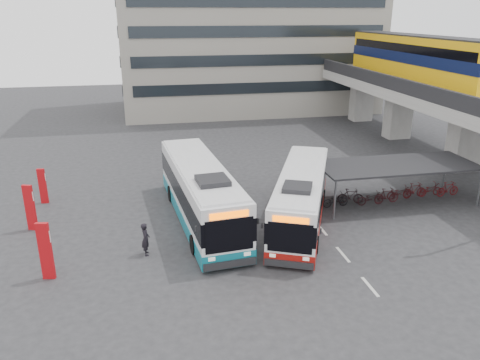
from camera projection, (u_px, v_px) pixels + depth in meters
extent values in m
plane|color=#28282B|center=(279.00, 233.00, 25.90)|extent=(120.00, 120.00, 0.00)
cube|color=gray|center=(465.00, 141.00, 35.69)|extent=(2.20, 1.60, 4.60)
cube|color=gray|center=(398.00, 114.00, 44.91)|extent=(2.20, 1.60, 4.60)
cube|color=gray|center=(362.00, 100.00, 52.28)|extent=(2.20, 1.60, 4.60)
cube|color=gray|center=(439.00, 96.00, 38.44)|extent=(8.00, 32.00, 0.90)
cube|color=black|center=(399.00, 85.00, 37.40)|extent=(0.35, 32.00, 1.10)
cube|color=#E8A80D|center=(418.00, 60.00, 41.13)|extent=(2.90, 20.00, 3.90)
cube|color=#091133|center=(418.00, 57.00, 41.06)|extent=(2.98, 20.02, 0.90)
cube|color=black|center=(419.00, 48.00, 40.79)|extent=(2.96, 19.20, 0.70)
cube|color=black|center=(421.00, 37.00, 40.47)|extent=(2.70, 19.60, 0.25)
cylinder|color=#595B60|center=(314.00, 180.00, 30.61)|extent=(0.12, 0.12, 2.40)
cylinder|color=#595B60|center=(445.00, 170.00, 32.41)|extent=(0.12, 0.12, 2.40)
cylinder|color=#595B60|center=(335.00, 200.00, 27.29)|extent=(0.12, 0.12, 2.40)
cylinder|color=#595B60|center=(480.00, 188.00, 29.10)|extent=(0.12, 0.12, 2.40)
cube|color=black|center=(397.00, 165.00, 29.42)|extent=(10.00, 4.00, 0.12)
imported|color=black|center=(335.00, 199.00, 29.36)|extent=(1.71, 0.60, 0.90)
imported|color=black|center=(352.00, 197.00, 29.55)|extent=(1.66, 0.47, 1.00)
imported|color=black|center=(369.00, 197.00, 29.79)|extent=(1.71, 0.60, 0.90)
imported|color=black|center=(385.00, 195.00, 29.98)|extent=(1.66, 0.47, 1.00)
imported|color=#350C0F|center=(401.00, 194.00, 30.21)|extent=(1.71, 0.60, 0.90)
imported|color=#3F0C0F|center=(418.00, 192.00, 30.41)|extent=(1.66, 0.47, 1.00)
imported|color=#490C0F|center=(433.00, 192.00, 30.64)|extent=(1.71, 0.60, 0.90)
imported|color=#540C0F|center=(449.00, 190.00, 30.84)|extent=(1.66, 0.47, 1.00)
cube|color=gray|center=(247.00, 4.00, 55.99)|extent=(30.00, 15.00, 25.00)
cube|color=beige|center=(370.00, 287.00, 20.83)|extent=(0.15, 1.60, 0.01)
cube|color=beige|center=(343.00, 254.00, 23.60)|extent=(0.15, 1.60, 0.01)
cube|color=beige|center=(322.00, 229.00, 26.37)|extent=(0.15, 1.60, 0.01)
cube|color=white|center=(301.00, 195.00, 26.69)|extent=(6.69, 11.18, 2.56)
cube|color=maroon|center=(300.00, 214.00, 27.09)|extent=(6.74, 11.24, 0.70)
cube|color=black|center=(301.00, 193.00, 26.65)|extent=(6.75, 11.22, 1.07)
cube|color=#FA5C00|center=(291.00, 220.00, 21.23)|extent=(1.55, 0.74, 0.28)
cube|color=black|center=(297.00, 188.00, 23.62)|extent=(1.91, 1.94, 0.26)
cylinder|color=black|center=(272.00, 241.00, 24.04)|extent=(0.63, 0.96, 0.93)
cylinder|color=black|center=(322.00, 197.00, 29.76)|extent=(0.63, 0.96, 0.93)
cube|color=white|center=(200.00, 190.00, 26.96)|extent=(3.77, 12.48, 2.82)
cube|color=#0D6576|center=(201.00, 211.00, 27.41)|extent=(3.81, 12.52, 0.77)
cube|color=black|center=(200.00, 188.00, 26.92)|extent=(3.83, 12.51, 1.18)
cube|color=#FA5C00|center=(229.00, 215.00, 21.08)|extent=(1.83, 0.25, 0.31)
cube|color=black|center=(213.00, 181.00, 23.65)|extent=(1.72, 1.78, 0.29)
cylinder|color=black|center=(194.00, 244.00, 23.55)|extent=(0.40, 1.05, 1.02)
cylinder|color=black|center=(208.00, 189.00, 30.86)|extent=(0.40, 1.05, 1.02)
imported|color=black|center=(146.00, 239.00, 23.35)|extent=(0.45, 0.65, 1.72)
cube|color=#B10A10|center=(46.00, 251.00, 21.04)|extent=(0.58, 0.28, 2.79)
cube|color=white|center=(43.00, 237.00, 20.79)|extent=(0.60, 0.16, 0.56)
cube|color=#B10A10|center=(30.00, 208.00, 25.87)|extent=(0.56, 0.34, 2.67)
cube|color=white|center=(28.00, 196.00, 25.64)|extent=(0.56, 0.24, 0.53)
cube|color=#B10A10|center=(43.00, 186.00, 29.61)|extent=(0.48, 0.20, 2.31)
cube|color=white|center=(41.00, 177.00, 29.41)|extent=(0.50, 0.11, 0.46)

